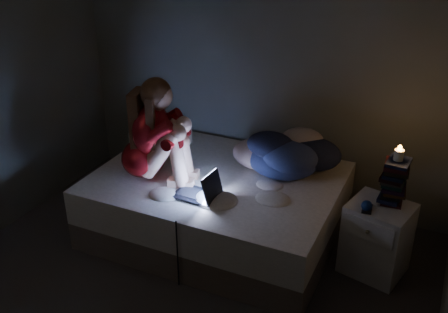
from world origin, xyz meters
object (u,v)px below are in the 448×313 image
Objects in this scene: nightstand at (377,239)px; candle at (399,154)px; bed at (217,205)px; phone at (370,211)px; woman at (142,129)px; laptop at (196,183)px.

candle is at bearing 72.80° from nightstand.
bed is 3.37× the size of nightstand.
phone is (-0.12, -0.21, -0.39)m from candle.
woman is at bearing 166.70° from phone.
candle is at bearing 41.33° from phone.
woman is 2.01m from nightstand.
candle is (1.39, 0.49, 0.32)m from laptop.
nightstand is (1.33, 0.04, 0.02)m from bed.
candle is (1.92, 0.39, 0.00)m from woman.
nightstand is at bearing -4.29° from woman.
laptop reaches higher than bed.
bed is at bearing -165.04° from nightstand.
phone reaches higher than bed.
laptop reaches higher than phone.
woman reaches higher than candle.
laptop is 1.45m from nightstand.
bed is 1.56m from candle.
candle is at bearing 22.94° from laptop.
laptop is at bearing -160.68° from candle.
phone is at bearing -3.63° from bed.
candle is at bearing -1.98° from woman.
phone reaches higher than nightstand.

